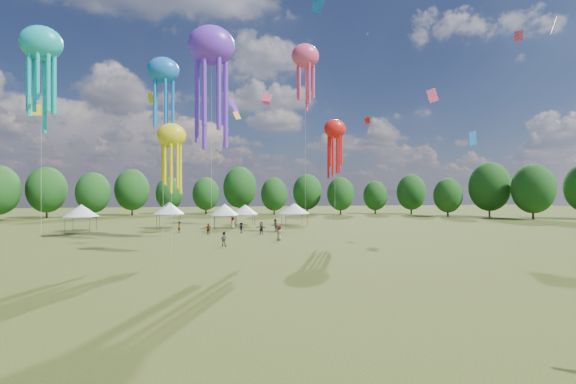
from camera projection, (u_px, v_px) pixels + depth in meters
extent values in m
plane|color=#384416|center=(315.00, 366.00, 13.20)|extent=(300.00, 300.00, 0.00)
imported|color=gray|center=(224.00, 239.00, 42.38)|extent=(0.96, 0.89, 1.59)
imported|color=gray|center=(233.00, 223.00, 63.14)|extent=(0.80, 1.04, 1.89)
imported|color=gray|center=(275.00, 225.00, 58.70)|extent=(0.84, 1.01, 1.88)
imported|color=gray|center=(241.00, 228.00, 56.04)|extent=(1.13, 0.86, 1.55)
imported|color=gray|center=(208.00, 229.00, 54.47)|extent=(0.99, 0.66, 1.56)
imported|color=gray|center=(261.00, 228.00, 54.96)|extent=(1.58, 1.42, 1.74)
imported|color=gray|center=(179.00, 227.00, 56.69)|extent=(0.51, 0.67, 1.64)
imported|color=gray|center=(279.00, 233.00, 47.90)|extent=(0.87, 1.04, 1.83)
cylinder|color=#47474C|center=(65.00, 225.00, 56.99)|extent=(0.08, 0.08, 2.17)
cylinder|color=#47474C|center=(73.00, 223.00, 60.35)|extent=(0.08, 0.08, 2.17)
cylinder|color=#47474C|center=(90.00, 225.00, 57.67)|extent=(0.08, 0.08, 2.17)
cylinder|color=#47474C|center=(97.00, 223.00, 61.02)|extent=(0.08, 0.08, 2.17)
cube|color=silver|center=(81.00, 217.00, 59.01)|extent=(3.82, 3.82, 0.10)
cone|color=silver|center=(81.00, 210.00, 59.01)|extent=(4.97, 4.97, 1.86)
cylinder|color=#47474C|center=(157.00, 222.00, 61.57)|extent=(0.08, 0.08, 2.33)
cylinder|color=#47474C|center=(159.00, 221.00, 64.92)|extent=(0.08, 0.08, 2.33)
cylinder|color=#47474C|center=(179.00, 222.00, 62.25)|extent=(0.08, 0.08, 2.33)
cylinder|color=#47474C|center=(180.00, 221.00, 65.60)|extent=(0.08, 0.08, 2.33)
cube|color=silver|center=(169.00, 214.00, 63.59)|extent=(3.82, 3.82, 0.10)
cone|color=silver|center=(169.00, 208.00, 63.59)|extent=(4.96, 4.96, 2.00)
cylinder|color=#47474C|center=(215.00, 223.00, 61.40)|extent=(0.08, 0.08, 2.15)
cylinder|color=#47474C|center=(215.00, 222.00, 64.53)|extent=(0.08, 0.08, 2.15)
cylinder|color=#47474C|center=(235.00, 223.00, 62.03)|extent=(0.08, 0.08, 2.15)
cylinder|color=#47474C|center=(234.00, 221.00, 65.16)|extent=(0.08, 0.08, 2.15)
cube|color=silver|center=(225.00, 215.00, 63.28)|extent=(3.59, 3.59, 0.10)
cone|color=silver|center=(225.00, 209.00, 63.28)|extent=(4.67, 4.67, 1.85)
cylinder|color=#47474C|center=(237.00, 221.00, 67.35)|extent=(0.08, 0.08, 1.98)
cylinder|color=#47474C|center=(235.00, 220.00, 70.50)|extent=(0.08, 0.08, 1.98)
cylinder|color=#47474C|center=(255.00, 221.00, 67.99)|extent=(0.08, 0.08, 1.98)
cylinder|color=#47474C|center=(253.00, 219.00, 71.13)|extent=(0.08, 0.08, 1.98)
cube|color=silver|center=(245.00, 214.00, 69.24)|extent=(3.61, 3.61, 0.10)
cone|color=silver|center=(245.00, 209.00, 69.25)|extent=(4.69, 4.69, 1.69)
cylinder|color=#47474C|center=(286.00, 220.00, 67.20)|extent=(0.08, 0.08, 2.11)
cylinder|color=#47474C|center=(282.00, 219.00, 70.99)|extent=(0.08, 0.08, 2.11)
cylinder|color=#47474C|center=(307.00, 220.00, 67.97)|extent=(0.08, 0.08, 2.11)
cylinder|color=#47474C|center=(302.00, 219.00, 71.76)|extent=(0.08, 0.08, 2.11)
cube|color=silver|center=(294.00, 213.00, 69.48)|extent=(4.27, 4.27, 0.10)
cone|color=silver|center=(294.00, 208.00, 69.48)|extent=(5.55, 5.55, 1.81)
ellipsoid|color=blue|center=(163.00, 70.00, 45.45)|extent=(3.69, 2.59, 3.14)
cylinder|color=beige|center=(163.00, 157.00, 45.44)|extent=(0.03, 0.03, 20.42)
ellipsoid|color=#7131DB|center=(212.00, 46.00, 47.21)|extent=(5.73, 4.01, 4.87)
cylinder|color=beige|center=(211.00, 143.00, 47.20)|extent=(0.03, 0.03, 24.03)
ellipsoid|color=red|center=(335.00, 129.00, 54.51)|extent=(3.18, 2.23, 2.71)
cylinder|color=beige|center=(335.00, 182.00, 54.50)|extent=(0.03, 0.03, 14.99)
ellipsoid|color=#16BBBF|center=(41.00, 43.00, 47.13)|extent=(4.91, 3.44, 4.17)
cylinder|color=beige|center=(41.00, 142.00, 47.12)|extent=(0.03, 0.03, 24.32)
ellipsoid|color=yellow|center=(172.00, 135.00, 36.79)|extent=(2.74, 1.92, 2.33)
cylinder|color=beige|center=(172.00, 195.00, 36.78)|extent=(0.03, 0.03, 11.45)
ellipsoid|color=#EE4671|center=(305.00, 56.00, 64.46)|extent=(4.71, 3.30, 4.00)
cylinder|color=beige|center=(305.00, 142.00, 64.45)|extent=(0.03, 0.03, 28.92)
cube|color=#EE4671|center=(266.00, 99.00, 68.58)|extent=(2.19, 0.39, 2.43)
cube|color=#7131DB|center=(367.00, 34.00, 69.93)|extent=(0.47, 0.73, 0.85)
cube|color=orange|center=(237.00, 115.00, 51.40)|extent=(1.16, 0.75, 1.23)
cube|color=yellow|center=(554.00, 25.00, 37.81)|extent=(1.04, 1.29, 1.56)
cube|color=#EE4671|center=(519.00, 36.00, 53.71)|extent=(0.89, 0.93, 1.45)
cube|color=yellow|center=(151.00, 98.00, 71.62)|extent=(1.55, 1.15, 2.05)
cube|color=blue|center=(317.00, 6.00, 60.83)|extent=(2.01, 1.09, 2.50)
cube|color=#EE4671|center=(432.00, 96.00, 70.04)|extent=(2.48, 0.19, 2.82)
cube|color=red|center=(367.00, 120.00, 78.32)|extent=(1.51, 0.77, 1.52)
cube|color=yellow|center=(36.00, 110.00, 62.00)|extent=(1.64, 0.63, 1.97)
cube|color=#73C320|center=(229.00, 141.00, 69.23)|extent=(0.64, 1.04, 1.16)
cube|color=blue|center=(473.00, 139.00, 49.10)|extent=(1.54, 0.60, 1.92)
cube|color=#7131DB|center=(234.00, 105.00, 58.23)|extent=(1.67, 1.58, 2.34)
cylinder|color=#38281C|center=(47.00, 211.00, 88.93)|extent=(0.44, 0.44, 3.41)
ellipsoid|color=#1B4B19|center=(47.00, 190.00, 88.93)|extent=(8.53, 8.53, 10.66)
cylinder|color=#38281C|center=(93.00, 211.00, 90.47)|extent=(0.44, 0.44, 3.07)
ellipsoid|color=#1B4B19|center=(93.00, 193.00, 90.47)|extent=(7.66, 7.66, 9.58)
cylinder|color=#38281C|center=(132.00, 209.00, 100.02)|extent=(0.44, 0.44, 3.43)
ellipsoid|color=#1B4B19|center=(132.00, 190.00, 100.03)|extent=(8.58, 8.58, 10.73)
cylinder|color=#38281C|center=(169.00, 209.00, 107.27)|extent=(0.44, 0.44, 2.95)
ellipsoid|color=#1B4B19|center=(169.00, 193.00, 107.27)|extent=(7.37, 7.37, 9.21)
cylinder|color=#38281C|center=(206.00, 209.00, 105.44)|extent=(0.44, 0.44, 2.89)
ellipsoid|color=#1B4B19|center=(206.00, 194.00, 105.45)|extent=(7.23, 7.23, 9.04)
cylinder|color=#38281C|center=(240.00, 206.00, 111.69)|extent=(0.44, 0.44, 3.84)
ellipsoid|color=#1B4B19|center=(240.00, 187.00, 111.70)|extent=(9.60, 9.60, 11.99)
cylinder|color=#38281C|center=(274.00, 209.00, 102.50)|extent=(0.44, 0.44, 2.84)
ellipsoid|color=#1B4B19|center=(274.00, 194.00, 102.51)|extent=(7.11, 7.11, 8.89)
cylinder|color=#38281C|center=(307.00, 208.00, 106.98)|extent=(0.44, 0.44, 3.16)
ellipsoid|color=#1B4B19|center=(307.00, 192.00, 106.98)|extent=(7.91, 7.91, 9.88)
cylinder|color=#38281C|center=(341.00, 209.00, 102.89)|extent=(0.44, 0.44, 2.88)
ellipsoid|color=#1B4B19|center=(341.00, 194.00, 102.89)|extent=(7.21, 7.21, 9.01)
cylinder|color=#38281C|center=(375.00, 209.00, 106.95)|extent=(0.44, 0.44, 2.63)
ellipsoid|color=#1B4B19|center=(375.00, 196.00, 106.95)|extent=(6.57, 6.57, 8.22)
cylinder|color=#38281C|center=(411.00, 208.00, 105.29)|extent=(0.44, 0.44, 3.13)
ellipsoid|color=#1B4B19|center=(411.00, 192.00, 105.30)|extent=(7.81, 7.81, 9.77)
cylinder|color=#38281C|center=(448.00, 211.00, 94.23)|extent=(0.44, 0.44, 2.72)
ellipsoid|color=#1B4B19|center=(448.00, 195.00, 94.23)|extent=(6.80, 6.80, 8.50)
cylinder|color=#38281C|center=(489.00, 209.00, 93.25)|extent=(0.44, 0.44, 3.81)
ellipsoid|color=#1B4B19|center=(489.00, 187.00, 93.25)|extent=(9.52, 9.52, 11.90)
cylinder|color=#38281C|center=(533.00, 211.00, 85.02)|extent=(0.44, 0.44, 3.51)
ellipsoid|color=#1B4B19|center=(533.00, 189.00, 85.03)|extent=(8.78, 8.78, 10.97)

